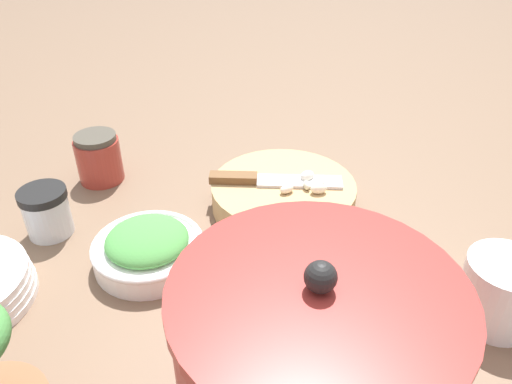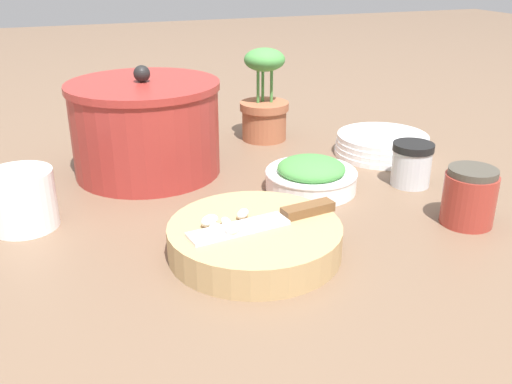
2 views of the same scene
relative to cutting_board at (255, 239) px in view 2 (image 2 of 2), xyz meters
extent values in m
plane|color=brown|center=(0.03, 0.12, -0.02)|extent=(5.00, 5.00, 0.00)
cylinder|color=tan|center=(0.00, 0.00, 0.00)|extent=(0.23, 0.23, 0.04)
cube|color=brown|center=(0.08, 0.01, 0.03)|extent=(0.08, 0.03, 0.01)
cube|color=silver|center=(-0.02, -0.01, 0.02)|extent=(0.14, 0.05, 0.01)
ellipsoid|color=silver|center=(-0.05, 0.00, 0.03)|extent=(0.02, 0.02, 0.01)
ellipsoid|color=#F3DEC4|center=(-0.01, 0.02, 0.03)|extent=(0.03, 0.03, 0.01)
ellipsoid|color=white|center=(-0.06, 0.02, 0.03)|extent=(0.03, 0.02, 0.02)
ellipsoid|color=silver|center=(-0.03, -0.02, 0.03)|extent=(0.03, 0.03, 0.02)
ellipsoid|color=silver|center=(-0.04, 0.01, 0.03)|extent=(0.02, 0.02, 0.01)
cylinder|color=white|center=(0.16, 0.17, 0.00)|extent=(0.15, 0.15, 0.03)
torus|color=white|center=(0.16, 0.17, 0.01)|extent=(0.15, 0.15, 0.01)
ellipsoid|color=#478E42|center=(0.16, 0.17, 0.02)|extent=(0.11, 0.11, 0.03)
cylinder|color=silver|center=(0.33, 0.13, 0.01)|extent=(0.06, 0.06, 0.06)
cylinder|color=black|center=(0.33, 0.13, 0.05)|extent=(0.07, 0.07, 0.01)
cylinder|color=white|center=(-0.28, 0.19, 0.02)|extent=(0.09, 0.09, 0.08)
torus|color=white|center=(-0.31, 0.23, 0.02)|extent=(0.04, 0.05, 0.06)
cylinder|color=white|center=(0.36, 0.28, -0.02)|extent=(0.18, 0.18, 0.01)
cylinder|color=white|center=(0.36, 0.28, -0.01)|extent=(0.18, 0.18, 0.01)
cylinder|color=white|center=(0.36, 0.28, 0.00)|extent=(0.18, 0.18, 0.01)
cylinder|color=white|center=(0.36, 0.28, 0.01)|extent=(0.17, 0.17, 0.01)
cylinder|color=#9E3328|center=(0.32, -0.02, 0.02)|extent=(0.07, 0.07, 0.07)
cylinder|color=#474238|center=(0.32, -0.02, 0.06)|extent=(0.07, 0.07, 0.01)
cylinder|color=#9E2D28|center=(-0.07, 0.35, 0.05)|extent=(0.25, 0.25, 0.15)
cylinder|color=#9E2D28|center=(-0.07, 0.35, 0.13)|extent=(0.26, 0.26, 0.01)
sphere|color=black|center=(-0.07, 0.35, 0.15)|extent=(0.03, 0.03, 0.03)
cylinder|color=#A35B3D|center=(0.19, 0.45, 0.02)|extent=(0.09, 0.09, 0.08)
cylinder|color=#A35B3D|center=(0.19, 0.45, 0.05)|extent=(0.10, 0.10, 0.02)
ellipsoid|color=#478E42|center=(0.19, 0.45, 0.14)|extent=(0.08, 0.08, 0.05)
cylinder|color=#478E42|center=(0.17, 0.45, 0.10)|extent=(0.01, 0.01, 0.09)
cylinder|color=#478E42|center=(0.19, 0.46, 0.10)|extent=(0.01, 0.01, 0.09)
cylinder|color=#478E42|center=(0.20, 0.45, 0.10)|extent=(0.01, 0.01, 0.09)
camera|label=1|loc=(-0.08, 0.65, 0.44)|focal=35.00mm
camera|label=2|loc=(-0.22, -0.62, 0.35)|focal=40.00mm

